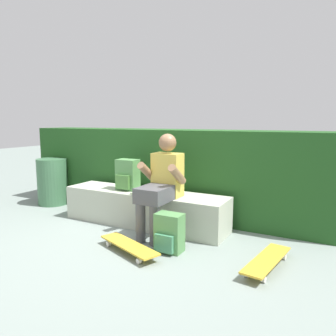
{
  "coord_description": "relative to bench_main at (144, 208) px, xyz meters",
  "views": [
    {
      "loc": [
        2.2,
        -3.06,
        1.35
      ],
      "look_at": [
        0.25,
        0.55,
        0.74
      ],
      "focal_mm": 34.58,
      "sensor_mm": 36.0,
      "label": 1
    }
  ],
  "objects": [
    {
      "name": "backpack_on_ground",
      "position": [
        0.7,
        -0.61,
        -0.03
      ],
      "size": [
        0.28,
        0.23,
        0.4
      ],
      "color": "#51894C",
      "rests_on": "ground"
    },
    {
      "name": "bench_main",
      "position": [
        0.0,
        0.0,
        0.0
      ],
      "size": [
        2.2,
        0.51,
        0.44
      ],
      "color": "#AEB4A0",
      "rests_on": "ground"
    },
    {
      "name": "skateboard_near_person",
      "position": [
        0.35,
        -0.84,
        -0.14
      ],
      "size": [
        0.82,
        0.47,
        0.09
      ],
      "color": "gold",
      "rests_on": "ground"
    },
    {
      "name": "skateboard_beside_bench",
      "position": [
        1.67,
        -0.52,
        -0.14
      ],
      "size": [
        0.31,
        0.82,
        0.09
      ],
      "color": "gold",
      "rests_on": "ground"
    },
    {
      "name": "person_skater",
      "position": [
        0.39,
        -0.22,
        0.42
      ],
      "size": [
        0.49,
        0.62,
        1.19
      ],
      "color": "gold",
      "rests_on": "ground"
    },
    {
      "name": "hedge_row",
      "position": [
        -0.03,
        0.67,
        0.39
      ],
      "size": [
        4.55,
        0.62,
        1.21
      ],
      "color": "#1E4A1D",
      "rests_on": "ground"
    },
    {
      "name": "ground_plane",
      "position": [
        0.0,
        -0.37,
        -0.22
      ],
      "size": [
        24.0,
        24.0,
        0.0
      ],
      "primitive_type": "plane",
      "color": "gray"
    },
    {
      "name": "trash_bin",
      "position": [
        -1.86,
        0.19,
        0.15
      ],
      "size": [
        0.47,
        0.47,
        0.74
      ],
      "color": "#3D6B47",
      "rests_on": "ground"
    },
    {
      "name": "backpack_on_bench",
      "position": [
        -0.25,
        -0.01,
        0.41
      ],
      "size": [
        0.28,
        0.23,
        0.4
      ],
      "color": "#51894C",
      "rests_on": "bench_main"
    }
  ]
}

